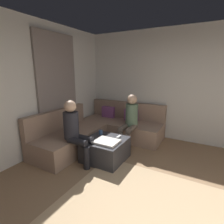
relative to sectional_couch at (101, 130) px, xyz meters
name	(u,v)px	position (x,y,z in m)	size (l,w,h in m)	color
wall_back	(203,87)	(2.08, 1.06, 1.07)	(6.00, 0.12, 2.70)	silver
curtain_panel	(58,92)	(-0.76, -0.58, 0.97)	(0.06, 1.10, 2.50)	gray
sectional_couch	(101,130)	(0.00, 0.00, 0.00)	(2.10, 2.55, 0.87)	#9E7F6B
ottoman	(105,149)	(0.57, -0.73, -0.07)	(0.76, 0.76, 0.42)	#333338
folded_blanket	(106,142)	(0.67, -0.85, 0.16)	(0.44, 0.36, 0.04)	white
coffee_mug	(101,132)	(0.35, -0.55, 0.19)	(0.08, 0.08, 0.10)	#334C72
game_remote	(119,137)	(0.75, -0.51, 0.15)	(0.05, 0.15, 0.02)	white
person_on_couch_back	(130,119)	(0.74, 0.06, 0.38)	(0.30, 0.60, 1.20)	brown
person_on_couch_side	(75,130)	(0.15, -1.09, 0.38)	(0.60, 0.30, 1.20)	black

